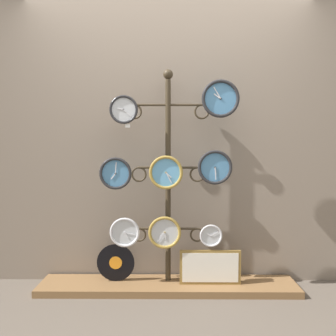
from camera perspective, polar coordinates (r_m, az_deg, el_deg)
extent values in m
plane|color=brown|center=(2.69, -0.07, -23.47)|extent=(12.00, 12.00, 0.00)
cube|color=gray|center=(2.96, 0.03, 7.14)|extent=(4.40, 0.04, 2.80)
cube|color=brown|center=(2.99, 0.00, -19.85)|extent=(2.20, 0.36, 0.06)
cylinder|color=#382D1E|center=(3.05, 0.01, -19.74)|extent=(0.38, 0.38, 0.02)
cylinder|color=#382D1E|center=(2.81, 0.01, -2.81)|extent=(0.05, 0.05, 1.77)
sphere|color=#382D1E|center=(2.85, 0.01, 16.00)|extent=(0.08, 0.08, 0.08)
cylinder|color=#382D1E|center=(2.82, -2.95, 10.91)|extent=(0.29, 0.02, 0.02)
torus|color=#382D1E|center=(2.82, -5.87, 9.73)|extent=(0.13, 0.02, 0.13)
cylinder|color=#382D1E|center=(2.81, 2.96, 10.92)|extent=(0.29, 0.02, 0.02)
torus|color=#382D1E|center=(2.82, 5.90, 9.73)|extent=(0.13, 0.02, 0.13)
cylinder|color=#382D1E|center=(2.80, -2.55, 0.07)|extent=(0.25, 0.02, 0.02)
torus|color=#382D1E|center=(2.82, -5.08, -1.11)|extent=(0.13, 0.02, 0.13)
cylinder|color=#382D1E|center=(2.80, 2.57, 0.07)|extent=(0.25, 0.02, 0.02)
torus|color=#382D1E|center=(2.81, 5.11, -1.11)|extent=(0.13, 0.02, 0.13)
cylinder|color=#382D1E|center=(2.89, -2.53, -10.50)|extent=(0.25, 0.02, 0.02)
torus|color=#382D1E|center=(2.91, -5.05, -11.50)|extent=(0.12, 0.02, 0.12)
cylinder|color=#382D1E|center=(2.89, 2.55, -10.51)|extent=(0.25, 0.02, 0.02)
torus|color=#382D1E|center=(2.91, 5.08, -11.52)|extent=(0.12, 0.02, 0.12)
cylinder|color=silver|center=(2.75, -7.70, 10.03)|extent=(0.21, 0.02, 0.21)
torus|color=#262628|center=(2.73, -7.74, 10.06)|extent=(0.24, 0.02, 0.24)
cylinder|color=#262628|center=(2.73, -7.74, 10.06)|extent=(0.01, 0.01, 0.01)
cube|color=silver|center=(2.74, -8.27, 10.17)|extent=(0.05, 0.00, 0.02)
cube|color=silver|center=(2.73, -7.09, 9.50)|extent=(0.07, 0.00, 0.06)
cylinder|color=#4C84B2|center=(2.76, 9.10, 11.80)|extent=(0.28, 0.02, 0.28)
torus|color=#262628|center=(2.74, 9.15, 11.85)|extent=(0.31, 0.03, 0.31)
cylinder|color=#262628|center=(2.74, 9.15, 11.84)|extent=(0.02, 0.01, 0.02)
cube|color=silver|center=(2.74, 8.57, 12.27)|extent=(0.06, 0.00, 0.05)
cube|color=silver|center=(2.74, 8.56, 12.84)|extent=(0.06, 0.00, 0.10)
cylinder|color=#4C84B2|center=(2.74, -9.09, -0.92)|extent=(0.24, 0.02, 0.24)
torus|color=#262628|center=(2.73, -9.15, -0.95)|extent=(0.27, 0.02, 0.27)
cylinder|color=#262628|center=(2.73, -9.14, -0.95)|extent=(0.01, 0.01, 0.01)
cube|color=silver|center=(2.73, -9.51, -1.43)|extent=(0.04, 0.00, 0.05)
cube|color=silver|center=(2.72, -9.08, 0.04)|extent=(0.02, 0.00, 0.10)
cylinder|color=#60A8DB|center=(2.71, -0.35, -0.77)|extent=(0.26, 0.02, 0.26)
torus|color=#A58438|center=(2.69, -0.36, -0.80)|extent=(0.28, 0.03, 0.28)
cylinder|color=#A58438|center=(2.69, -0.36, -0.79)|extent=(0.02, 0.01, 0.02)
cube|color=silver|center=(2.69, 0.11, -1.24)|extent=(0.05, 0.00, 0.05)
cube|color=silver|center=(2.70, 0.15, -1.72)|extent=(0.05, 0.00, 0.09)
cylinder|color=#4C84B2|center=(2.72, 8.15, 0.12)|extent=(0.26, 0.02, 0.26)
torus|color=#262628|center=(2.70, 8.20, 0.10)|extent=(0.28, 0.03, 0.28)
cylinder|color=#262628|center=(2.70, 8.20, 0.10)|extent=(0.02, 0.01, 0.02)
cube|color=silver|center=(2.71, 8.27, -0.55)|extent=(0.02, 0.00, 0.06)
cube|color=silver|center=(2.71, 8.27, -0.97)|extent=(0.01, 0.00, 0.10)
cylinder|color=silver|center=(2.82, -7.51, -11.00)|extent=(0.23, 0.02, 0.23)
torus|color=silver|center=(2.81, -7.56, -11.08)|extent=(0.25, 0.02, 0.25)
cylinder|color=silver|center=(2.81, -7.55, -11.08)|extent=(0.01, 0.01, 0.01)
cube|color=silver|center=(2.81, -7.26, -11.55)|extent=(0.04, 0.00, 0.05)
cube|color=silver|center=(2.80, -6.66, -11.30)|extent=(0.09, 0.00, 0.03)
cylinder|color=silver|center=(2.79, -0.57, -11.11)|extent=(0.25, 0.02, 0.25)
torus|color=#A58438|center=(2.78, -0.58, -11.20)|extent=(0.27, 0.02, 0.27)
cylinder|color=#A58438|center=(2.78, -0.58, -11.19)|extent=(0.01, 0.01, 0.01)
cube|color=silver|center=(2.79, -0.49, -11.79)|extent=(0.02, 0.00, 0.06)
cube|color=silver|center=(2.79, -1.19, -11.97)|extent=(0.06, 0.00, 0.08)
cylinder|color=silver|center=(2.83, 7.47, -11.55)|extent=(0.17, 0.02, 0.17)
torus|color=silver|center=(2.82, 7.51, -11.63)|extent=(0.19, 0.02, 0.19)
cylinder|color=silver|center=(2.82, 7.51, -11.63)|extent=(0.01, 0.01, 0.01)
cube|color=silver|center=(2.81, 7.14, -11.44)|extent=(0.04, 0.00, 0.03)
cube|color=silver|center=(2.81, 8.11, -11.29)|extent=(0.06, 0.00, 0.04)
cylinder|color=black|center=(2.98, -9.10, -15.96)|extent=(0.33, 0.01, 0.33)
cylinder|color=orange|center=(2.98, -9.11, -15.99)|extent=(0.11, 0.00, 0.11)
cube|color=olive|center=(2.91, 7.35, -16.77)|extent=(0.52, 0.02, 0.29)
cube|color=white|center=(2.90, 7.38, -16.84)|extent=(0.47, 0.00, 0.25)
cube|color=white|center=(2.72, -7.03, 7.28)|extent=(0.04, 0.00, 0.03)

